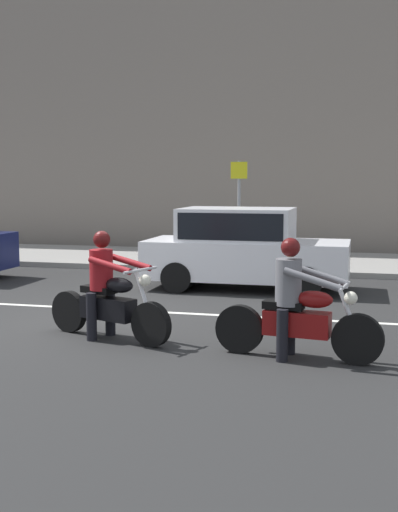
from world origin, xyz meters
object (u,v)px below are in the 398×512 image
Objects in this scene: motorcycle_with_rider_crimson at (107,295)px; parked_sedan_white at (243,248)px; street_sign_post at (239,201)px; motorcycle_with_rider_gray at (296,310)px.

parked_sedan_white is (1.13, 4.82, 0.23)m from motorcycle_with_rider_crimson.
street_sign_post is at bearing 102.11° from parked_sedan_white.
street_sign_post reaches higher than parked_sedan_white.
parked_sedan_white is at bearing 107.45° from motorcycle_with_rider_gray.
motorcycle_with_rider_gray is 5.48m from parked_sedan_white.
motorcycle_with_rider_gray is 9.14m from street_sign_post.
parked_sedan_white reaches higher than motorcycle_with_rider_gray.
motorcycle_with_rider_gray is 0.82× the size of street_sign_post.
motorcycle_with_rider_crimson is 0.80× the size of street_sign_post.
motorcycle_with_rider_crimson is at bearing 171.73° from motorcycle_with_rider_gray.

